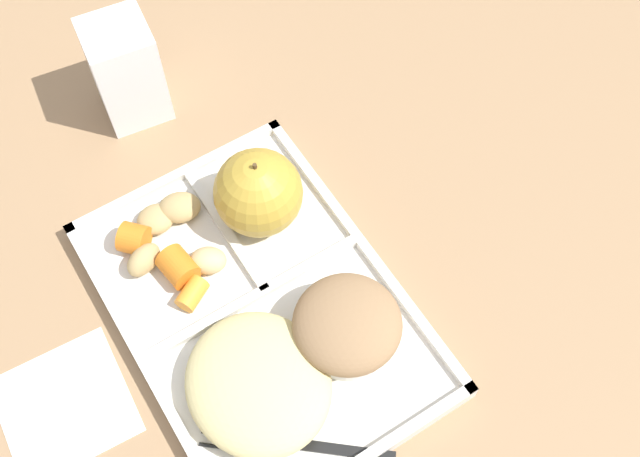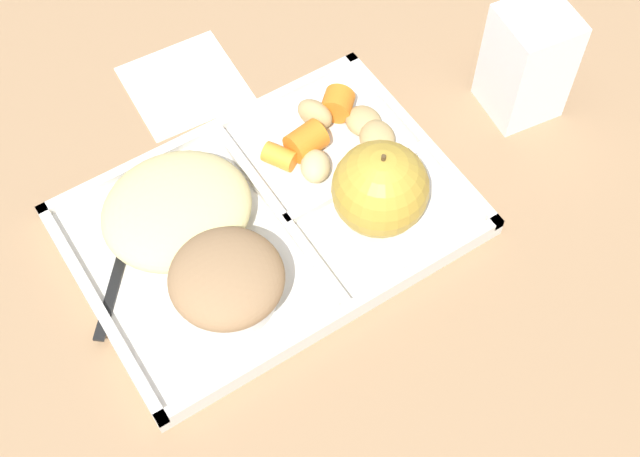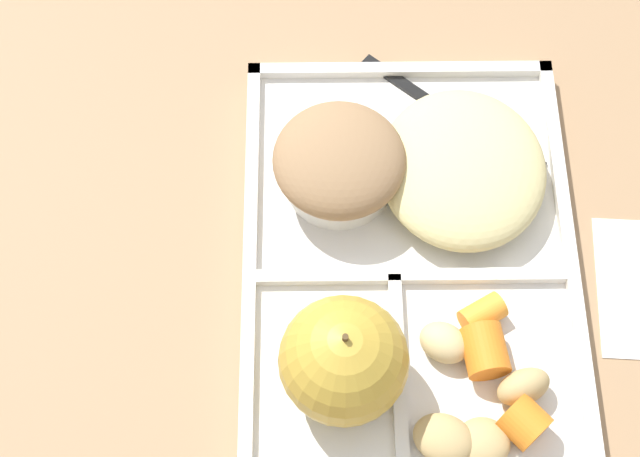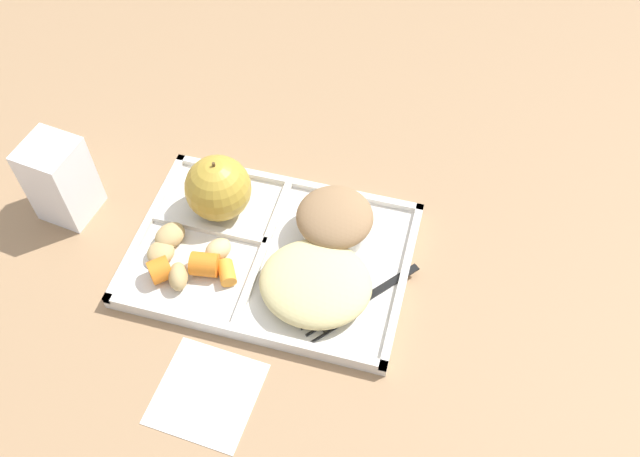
{
  "view_description": "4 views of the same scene",
  "coord_description": "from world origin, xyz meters",
  "px_view_note": "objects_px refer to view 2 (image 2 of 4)",
  "views": [
    {
      "loc": [
        0.26,
        -0.1,
        0.64
      ],
      "look_at": [
        -0.01,
        0.07,
        0.08
      ],
      "focal_mm": 44.33,
      "sensor_mm": 36.0,
      "label": 1
    },
    {
      "loc": [
        0.18,
        0.36,
        0.63
      ],
      "look_at": [
        -0.02,
        0.05,
        0.05
      ],
      "focal_mm": 49.46,
      "sensor_mm": 36.0,
      "label": 2
    },
    {
      "loc": [
        -0.25,
        0.06,
        0.61
      ],
      "look_at": [
        0.0,
        0.06,
        0.07
      ],
      "focal_mm": 53.9,
      "sensor_mm": 36.0,
      "label": 3
    },
    {
      "loc": [
        0.17,
        -0.42,
        0.67
      ],
      "look_at": [
        0.05,
        0.02,
        0.05
      ],
      "focal_mm": 38.12,
      "sensor_mm": 36.0,
      "label": 4
    }
  ],
  "objects_px": {
    "green_apple": "(380,189)",
    "milk_carton": "(527,63)",
    "bran_muffin": "(227,282)",
    "lunch_tray": "(270,222)",
    "plastic_fork": "(127,241)"
  },
  "relations": [
    {
      "from": "plastic_fork",
      "to": "milk_carton",
      "type": "relative_size",
      "value": 1.18
    },
    {
      "from": "milk_carton",
      "to": "green_apple",
      "type": "bearing_deg",
      "value": 19.57
    },
    {
      "from": "lunch_tray",
      "to": "green_apple",
      "type": "height_order",
      "value": "green_apple"
    },
    {
      "from": "lunch_tray",
      "to": "plastic_fork",
      "type": "height_order",
      "value": "lunch_tray"
    },
    {
      "from": "bran_muffin",
      "to": "milk_carton",
      "type": "relative_size",
      "value": 0.82
    },
    {
      "from": "plastic_fork",
      "to": "green_apple",
      "type": "bearing_deg",
      "value": 154.04
    },
    {
      "from": "bran_muffin",
      "to": "milk_carton",
      "type": "distance_m",
      "value": 0.33
    },
    {
      "from": "lunch_tray",
      "to": "milk_carton",
      "type": "bearing_deg",
      "value": 178.21
    },
    {
      "from": "plastic_fork",
      "to": "milk_carton",
      "type": "height_order",
      "value": "milk_carton"
    },
    {
      "from": "bran_muffin",
      "to": "plastic_fork",
      "type": "relative_size",
      "value": 0.7
    },
    {
      "from": "green_apple",
      "to": "milk_carton",
      "type": "height_order",
      "value": "milk_carton"
    },
    {
      "from": "lunch_tray",
      "to": "plastic_fork",
      "type": "relative_size",
      "value": 2.49
    },
    {
      "from": "bran_muffin",
      "to": "milk_carton",
      "type": "bearing_deg",
      "value": -173.24
    },
    {
      "from": "lunch_tray",
      "to": "green_apple",
      "type": "relative_size",
      "value": 3.83
    },
    {
      "from": "lunch_tray",
      "to": "milk_carton",
      "type": "height_order",
      "value": "milk_carton"
    }
  ]
}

